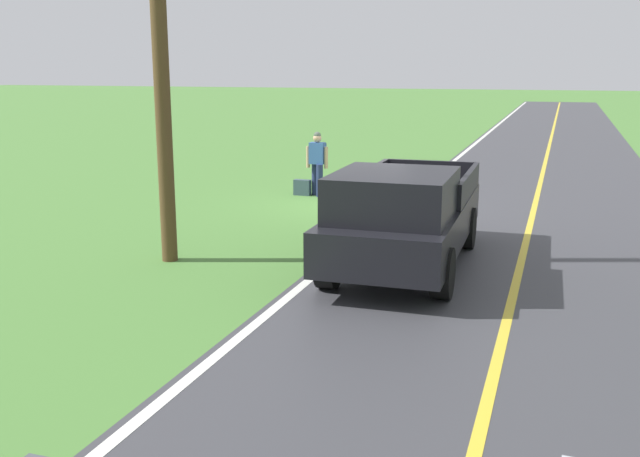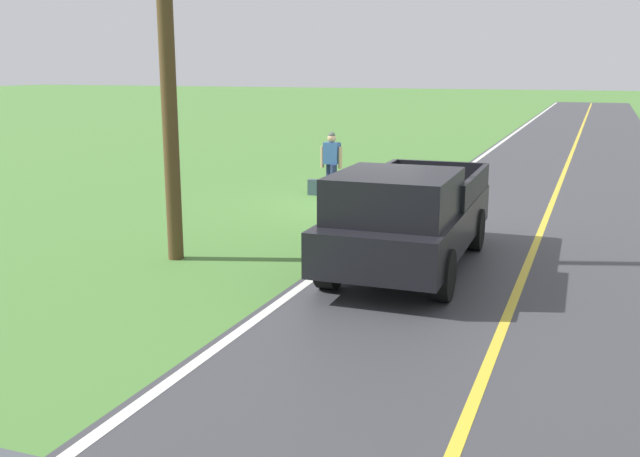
# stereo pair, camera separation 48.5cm
# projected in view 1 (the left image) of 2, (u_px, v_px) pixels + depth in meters

# --- Properties ---
(ground_plane) EXTENTS (200.00, 200.00, 0.00)m
(ground_plane) POSITION_uv_depth(u_px,v_px,m) (361.00, 204.00, 18.45)
(ground_plane) COLOR #4C7F38
(road_surface) EXTENTS (6.88, 120.00, 0.00)m
(road_surface) POSITION_uv_depth(u_px,v_px,m) (532.00, 215.00, 17.12)
(road_surface) COLOR #3D3D42
(road_surface) RESTS_ON ground
(lane_edge_line) EXTENTS (0.16, 117.60, 0.00)m
(lane_edge_line) POSITION_uv_depth(u_px,v_px,m) (399.00, 207.00, 18.14)
(lane_edge_line) COLOR silver
(lane_edge_line) RESTS_ON ground
(lane_centre_line) EXTENTS (0.14, 117.60, 0.00)m
(lane_centre_line) POSITION_uv_depth(u_px,v_px,m) (532.00, 215.00, 17.12)
(lane_centre_line) COLOR gold
(lane_centre_line) RESTS_ON ground
(hitchhiker_walking) EXTENTS (0.62, 0.51, 1.75)m
(hitchhiker_walking) POSITION_uv_depth(u_px,v_px,m) (318.00, 160.00, 19.50)
(hitchhiker_walking) COLOR navy
(hitchhiker_walking) RESTS_ON ground
(suitcase_carried) EXTENTS (0.46, 0.21, 0.43)m
(suitcase_carried) POSITION_uv_depth(u_px,v_px,m) (302.00, 187.00, 19.74)
(suitcase_carried) COLOR #384C56
(suitcase_carried) RESTS_ON ground
(pickup_truck_passing) EXTENTS (2.18, 5.44, 1.82)m
(pickup_truck_passing) POSITION_uv_depth(u_px,v_px,m) (403.00, 215.00, 12.33)
(pickup_truck_passing) COLOR black
(pickup_truck_passing) RESTS_ON ground
(utility_pole_roadside) EXTENTS (0.28, 0.28, 8.71)m
(utility_pole_roadside) POSITION_uv_depth(u_px,v_px,m) (158.00, 12.00, 12.16)
(utility_pole_roadside) COLOR brown
(utility_pole_roadside) RESTS_ON ground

